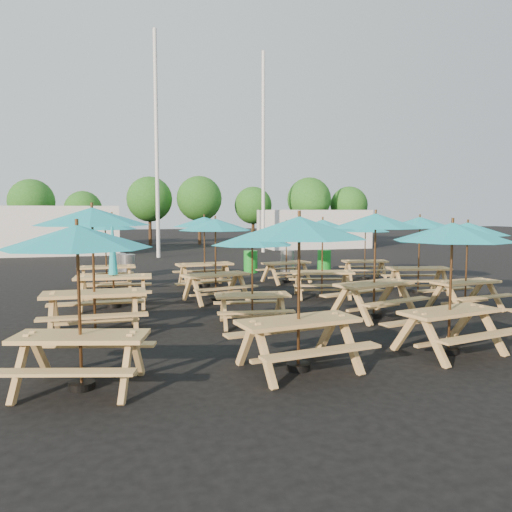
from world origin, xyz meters
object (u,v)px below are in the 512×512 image
object	(u,v)px
picnic_unit_1	(92,224)
waste_bin_4	(324,261)
picnic_unit_2	(113,269)
waste_bin_2	(251,262)
picnic_unit_13	(468,234)
picnic_unit_9	(375,227)
waste_bin_1	(118,265)
picnic_unit_7	(204,226)
waste_bin_3	(287,261)
picnic_unit_0	(77,247)
picnic_unit_3	(105,228)
picnic_unit_4	(299,237)
picnic_unit_15	(365,231)
picnic_unit_5	(252,244)
picnic_unit_14	(420,227)
picnic_unit_6	(215,230)
picnic_unit_11	(286,230)
waste_bin_0	(128,266)
picnic_unit_10	(323,230)
picnic_unit_8	(452,240)

from	to	relation	value
picnic_unit_1	waste_bin_4	world-z (taller)	picnic_unit_1
picnic_unit_2	waste_bin_2	world-z (taller)	picnic_unit_2
picnic_unit_13	waste_bin_2	size ratio (longest dim) A/B	2.48
picnic_unit_9	waste_bin_1	world-z (taller)	picnic_unit_9
picnic_unit_7	waste_bin_3	size ratio (longest dim) A/B	2.59
picnic_unit_0	picnic_unit_3	size ratio (longest dim) A/B	1.09
picnic_unit_7	picnic_unit_4	bearing A→B (deg)	-96.06
picnic_unit_9	waste_bin_3	size ratio (longest dim) A/B	2.98
picnic_unit_0	picnic_unit_15	distance (m)	13.07
picnic_unit_0	picnic_unit_7	xyz separation A→B (m)	(3.27, 9.00, 0.01)
picnic_unit_5	picnic_unit_15	world-z (taller)	picnic_unit_15
picnic_unit_14	picnic_unit_9	bearing A→B (deg)	-124.72
picnic_unit_14	picnic_unit_6	bearing A→B (deg)	-169.70
picnic_unit_7	waste_bin_2	distance (m)	4.40
waste_bin_3	picnic_unit_11	bearing A→B (deg)	-109.93
waste_bin_0	picnic_unit_13	bearing A→B (deg)	-46.57
picnic_unit_0	picnic_unit_15	world-z (taller)	picnic_unit_0
picnic_unit_1	waste_bin_1	distance (m)	9.30
picnic_unit_9	picnic_unit_10	size ratio (longest dim) A/B	1.12
picnic_unit_1	picnic_unit_14	xyz separation A→B (m)	(9.27, 2.75, -0.21)
waste_bin_1	picnic_unit_15	bearing A→B (deg)	-19.81
picnic_unit_8	waste_bin_3	world-z (taller)	picnic_unit_8
picnic_unit_5	picnic_unit_1	bearing A→B (deg)	-174.68
picnic_unit_6	picnic_unit_7	size ratio (longest dim) A/B	1.06
picnic_unit_0	picnic_unit_4	bearing A→B (deg)	14.51
picnic_unit_10	waste_bin_3	distance (m)	6.35
picnic_unit_5	waste_bin_3	distance (m)	9.88
picnic_unit_9	picnic_unit_10	distance (m)	2.86
picnic_unit_9	picnic_unit_0	bearing A→B (deg)	-169.64
picnic_unit_7	picnic_unit_8	xyz separation A→B (m)	(2.78, -8.85, -0.02)
picnic_unit_1	picnic_unit_15	bearing A→B (deg)	32.94
picnic_unit_1	waste_bin_0	xyz separation A→B (m)	(0.82, 8.56, -1.77)
picnic_unit_3	picnic_unit_8	size ratio (longest dim) A/B	0.95
picnic_unit_9	picnic_unit_4	bearing A→B (deg)	-150.38
picnic_unit_5	picnic_unit_6	distance (m)	3.11
picnic_unit_5	waste_bin_4	distance (m)	10.37
waste_bin_2	picnic_unit_10	bearing A→B (deg)	-85.76
waste_bin_3	picnic_unit_3	bearing A→B (deg)	-157.61
picnic_unit_9	picnic_unit_6	bearing A→B (deg)	119.42
picnic_unit_2	picnic_unit_5	xyz separation A→B (m)	(2.92, -2.93, 0.76)
picnic_unit_1	picnic_unit_4	bearing A→B (deg)	-46.28
picnic_unit_5	picnic_unit_11	size ratio (longest dim) A/B	0.92
picnic_unit_7	picnic_unit_13	xyz separation A→B (m)	(5.63, -5.67, -0.09)
picnic_unit_10	waste_bin_3	size ratio (longest dim) A/B	2.66
waste_bin_0	waste_bin_2	bearing A→B (deg)	5.70
picnic_unit_5	waste_bin_2	xyz separation A→B (m)	(2.40, 9.14, -1.32)
picnic_unit_1	picnic_unit_14	world-z (taller)	picnic_unit_1
picnic_unit_1	picnic_unit_2	size ratio (longest dim) A/B	1.05
picnic_unit_6	picnic_unit_14	bearing A→B (deg)	-17.31
waste_bin_2	waste_bin_1	bearing A→B (deg)	179.21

